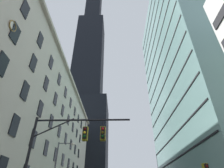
# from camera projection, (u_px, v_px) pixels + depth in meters

# --- Properties ---
(station_building) EXTENTS (15.99, 61.14, 26.34)m
(station_building) POSITION_uv_depth(u_px,v_px,m) (24.00, 130.00, 35.67)
(station_building) COLOR beige
(station_building) RESTS_ON ground
(dark_skyscraper) EXTENTS (23.28, 23.28, 211.24)m
(dark_skyscraper) POSITION_uv_depth(u_px,v_px,m) (88.00, 76.00, 103.06)
(dark_skyscraper) COLOR black
(dark_skyscraper) RESTS_ON ground
(glass_office_midrise) EXTENTS (16.54, 35.09, 55.71)m
(glass_office_midrise) POSITION_uv_depth(u_px,v_px,m) (194.00, 74.00, 44.63)
(glass_office_midrise) COLOR gray
(glass_office_midrise) RESTS_ON ground
(traffic_signal_mast) EXTENTS (7.60, 0.63, 7.06)m
(traffic_signal_mast) POSITION_uv_depth(u_px,v_px,m) (70.00, 144.00, 13.33)
(traffic_signal_mast) COLOR black
(traffic_signal_mast) RESTS_ON sidewalk_left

